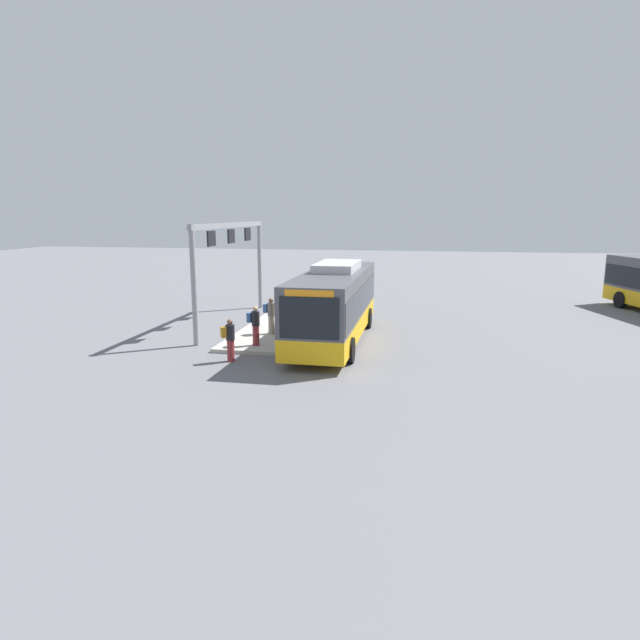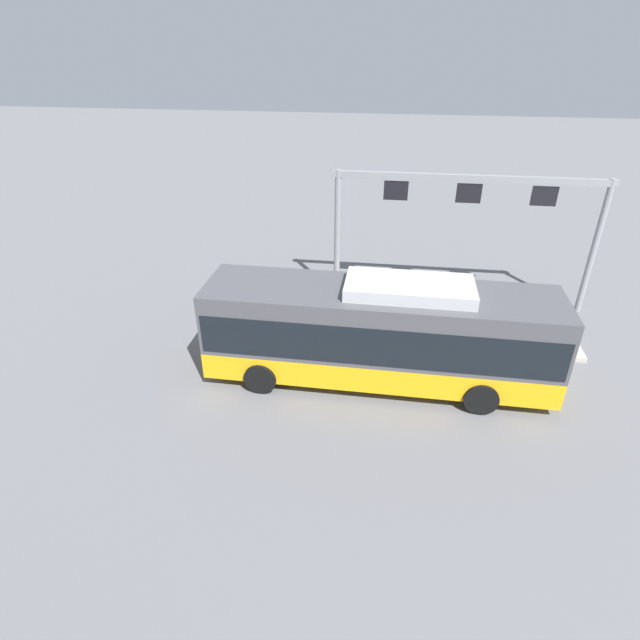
% 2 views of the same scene
% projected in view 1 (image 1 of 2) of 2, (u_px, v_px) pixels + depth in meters
% --- Properties ---
extents(ground_plane, '(120.00, 120.00, 0.00)m').
position_uv_depth(ground_plane, '(334.00, 341.00, 24.09)').
color(ground_plane, slate).
extents(platform_curb, '(10.00, 2.80, 0.16)m').
position_uv_depth(platform_curb, '(275.00, 327.00, 26.54)').
color(platform_curb, '#B2ADA3').
rests_on(platform_curb, ground).
extents(bus_main, '(10.57, 2.79, 3.46)m').
position_uv_depth(bus_main, '(334.00, 301.00, 23.74)').
color(bus_main, '#EAAD14').
rests_on(bus_main, ground).
extents(person_boarding, '(0.55, 0.60, 1.67)m').
position_uv_depth(person_boarding, '(230.00, 339.00, 20.57)').
color(person_boarding, maroon).
rests_on(person_boarding, ground).
extents(person_waiting_near, '(0.38, 0.56, 1.67)m').
position_uv_depth(person_waiting_near, '(255.00, 325.00, 22.46)').
color(person_waiting_near, maroon).
rests_on(person_waiting_near, platform_curb).
extents(person_waiting_mid, '(0.39, 0.56, 1.67)m').
position_uv_depth(person_waiting_mid, '(271.00, 315.00, 24.63)').
color(person_waiting_mid, gray).
rests_on(person_waiting_mid, platform_curb).
extents(platform_sign_gantry, '(10.05, 0.24, 5.20)m').
position_uv_depth(platform_sign_gantry, '(232.00, 250.00, 27.16)').
color(platform_sign_gantry, gray).
rests_on(platform_sign_gantry, ground).
extents(trash_bin, '(0.52, 0.52, 0.90)m').
position_uv_depth(trash_bin, '(298.00, 302.00, 30.70)').
color(trash_bin, '#2D5133').
rests_on(trash_bin, platform_curb).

